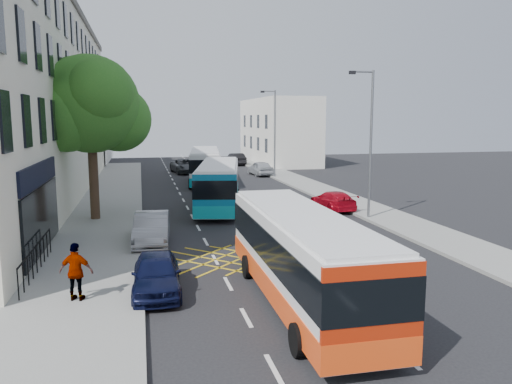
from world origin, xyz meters
TOP-DOWN VIEW (x-y plane):
  - ground at (0.00, 0.00)m, footprint 120.00×120.00m
  - pavement_left at (-8.50, 15.00)m, footprint 5.00×70.00m
  - pavement_right at (7.50, 15.00)m, footprint 3.00×70.00m
  - terrace_main at (-14.00, 24.49)m, footprint 8.30×45.00m
  - terrace_far at (-14.00, 55.00)m, footprint 8.00×20.00m
  - building_right at (11.00, 48.00)m, footprint 6.00×18.00m
  - street_tree at (-8.51, 14.97)m, footprint 6.30×5.70m
  - lamp_near at (6.20, 12.00)m, footprint 1.45×0.15m
  - lamp_far at (6.20, 32.00)m, footprint 1.45×0.15m
  - railings at (-9.70, 5.30)m, footprint 0.08×5.60m
  - bus_near at (-1.32, 0.77)m, footprint 2.57×9.99m
  - bus_mid at (-1.29, 17.34)m, footprint 4.28×10.41m
  - bus_far at (-0.57, 29.62)m, footprint 3.76×10.72m
  - motorbike at (-1.63, -2.40)m, footprint 0.63×1.98m
  - parked_car_blue at (-5.60, 2.64)m, footprint 1.65×3.84m
  - parked_car_silver at (-5.60, 9.18)m, footprint 1.78×4.37m
  - red_hatchback at (5.50, 15.28)m, footprint 1.95×4.14m
  - distant_car_grey at (-1.51, 38.29)m, footprint 3.10×5.52m
  - distant_car_silver at (5.50, 34.48)m, footprint 1.99×4.33m
  - distant_car_dark at (5.19, 45.92)m, footprint 1.95×4.46m
  - pedestrian_far at (-7.97, 2.13)m, footprint 1.12×0.72m

SIDE VIEW (x-z plane):
  - ground at x=0.00m, z-range 0.00..0.00m
  - pavement_left at x=-8.50m, z-range 0.00..0.15m
  - pavement_right at x=7.50m, z-range 0.00..0.15m
  - red_hatchback at x=5.50m, z-range 0.00..1.17m
  - parked_car_blue at x=-5.60m, z-range 0.00..1.29m
  - parked_car_silver at x=-5.60m, z-range 0.00..1.41m
  - distant_car_dark at x=5.19m, z-range 0.00..1.43m
  - distant_car_silver at x=5.50m, z-range 0.00..1.44m
  - railings at x=-9.70m, z-range 0.15..1.29m
  - distant_car_grey at x=-1.51m, z-range 0.00..1.46m
  - motorbike at x=-1.63m, z-range -0.05..1.70m
  - pedestrian_far at x=-7.97m, z-range 0.15..1.92m
  - bus_near at x=-1.32m, z-range 0.07..2.87m
  - bus_mid at x=-1.29m, z-range 0.08..2.93m
  - bus_far at x=-0.57m, z-range 0.08..3.03m
  - building_right at x=11.00m, z-range 0.00..8.00m
  - lamp_near at x=6.20m, z-range 0.62..8.62m
  - lamp_far at x=6.20m, z-range 0.62..8.62m
  - terrace_far at x=-14.00m, z-range 0.00..10.00m
  - street_tree at x=-8.51m, z-range 1.89..10.69m
  - terrace_main at x=-14.00m, z-range 0.01..13.51m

